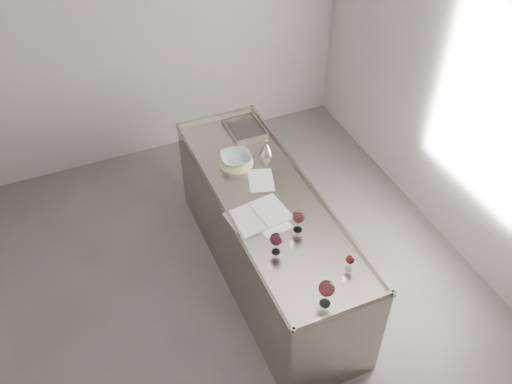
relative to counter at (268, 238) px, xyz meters
name	(u,v)px	position (x,y,z in m)	size (l,w,h in m)	color
room_shell	(220,195)	(-0.50, -0.30, 0.93)	(4.54, 5.04, 2.84)	#53504D
counter	(268,238)	(0.00, 0.00, 0.00)	(0.77, 2.42, 0.97)	gray
wine_glass_left	(276,240)	(-0.19, -0.55, 0.60)	(0.09, 0.09, 0.18)	white
wine_glass_middle	(327,289)	(-0.08, -1.08, 0.62)	(0.11, 0.11, 0.21)	white
wine_glass_right	(299,217)	(0.05, -0.41, 0.60)	(0.10, 0.10, 0.19)	white
wine_glass_small	(350,260)	(0.21, -0.89, 0.56)	(0.06, 0.06, 0.13)	white
notebook	(258,216)	(-0.16, -0.17, 0.47)	(0.49, 0.37, 0.02)	white
loose_paper_top	(268,219)	(-0.10, -0.23, 0.47)	(0.23, 0.33, 0.00)	white
loose_paper_under	(261,180)	(0.02, 0.20, 0.47)	(0.20, 0.28, 0.00)	silver
trivet	(236,162)	(-0.08, 0.49, 0.48)	(0.29, 0.29, 0.02)	beige
ceramic_bowl	(236,158)	(-0.08, 0.49, 0.52)	(0.25, 0.25, 0.06)	#96AAAE
wine_funnel	(266,149)	(0.20, 0.50, 0.52)	(0.12, 0.12, 0.18)	#A19890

